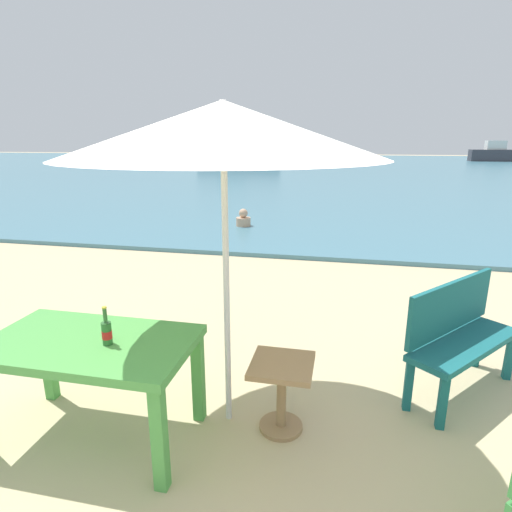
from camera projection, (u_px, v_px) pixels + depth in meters
The scene contains 10 objects.
ground_plane at pixel (242, 476), 2.65m from camera, with size 120.00×120.00×0.00m, color #C6B287.
sea_water at pixel (339, 168), 30.90m from camera, with size 120.00×50.00×0.08m, color teal.
picnic_table_green at pixel (91, 355), 2.84m from camera, with size 1.40×0.80×0.76m.
beer_bottle_amber at pixel (107, 331), 2.73m from camera, with size 0.07×0.07×0.26m.
patio_umbrella at pixel (223, 130), 2.64m from camera, with size 2.10×2.10×2.30m.
side_table_wood at pixel (282, 386), 3.00m from camera, with size 0.44×0.44×0.54m.
bench_teal_center at pixel (459, 331), 3.43m from camera, with size 1.06×1.14×0.95m.
swimmer_person at pixel (243, 219), 9.86m from camera, with size 0.34×0.34×0.41m.
boat_tanker at pixel (238, 155), 31.49m from camera, with size 6.14×1.67×2.23m.
boat_ferry at pixel (499, 154), 38.84m from camera, with size 5.14×1.40×1.87m.
Camera 1 is at (0.54, -2.11, 2.06)m, focal length 29.31 mm.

